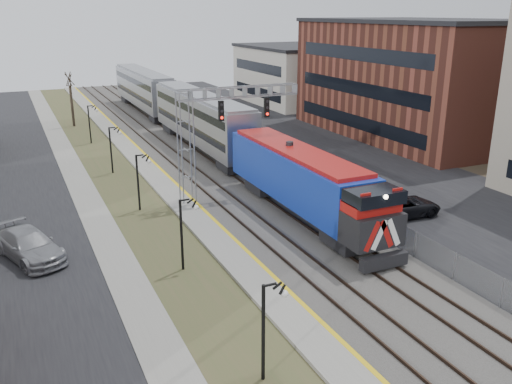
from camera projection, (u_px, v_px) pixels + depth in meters
street_west at (19, 195)px, 40.65m from camera, size 7.00×120.00×0.04m
sidewalk at (81, 187)px, 42.42m from camera, size 2.00×120.00×0.08m
grass_median at (120, 183)px, 43.61m from camera, size 4.00×120.00×0.06m
platform at (156, 177)px, 44.76m from camera, size 2.00×120.00×0.24m
ballast_bed at (213, 170)px, 46.74m from camera, size 8.00×120.00×0.20m
parking_lot at (332, 157)px, 51.51m from camera, size 16.00×120.00×0.04m
platform_edge at (167, 174)px, 45.07m from camera, size 0.24×120.00×0.01m
track_near at (191, 171)px, 45.90m from camera, size 1.58×120.00×0.15m
track_far at (229, 166)px, 47.28m from camera, size 1.58×120.00×0.15m
train at (189, 116)px, 56.06m from camera, size 3.00×63.05×5.33m
signal_gantry at (209, 125)px, 37.86m from camera, size 9.00×1.07×8.15m
lampposts at (180, 234)px, 28.57m from camera, size 0.14×62.14×4.00m
fence at (257, 157)px, 48.18m from camera, size 0.04×120.00×1.60m
buildings_east at (481, 87)px, 51.74m from camera, size 16.00×76.00×15.00m
car_lot_c at (404, 207)px, 36.31m from camera, size 5.16×2.48×1.42m
car_lot_d at (351, 181)px, 41.57m from camera, size 5.72×3.06×1.58m
car_lot_e at (353, 177)px, 42.44m from camera, size 4.71×1.92×1.60m
car_street_b at (29, 246)px, 30.01m from camera, size 4.06×6.00×1.61m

